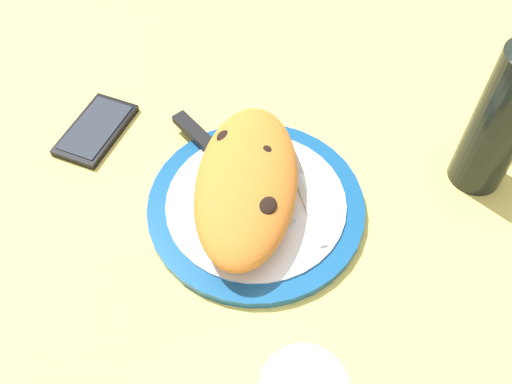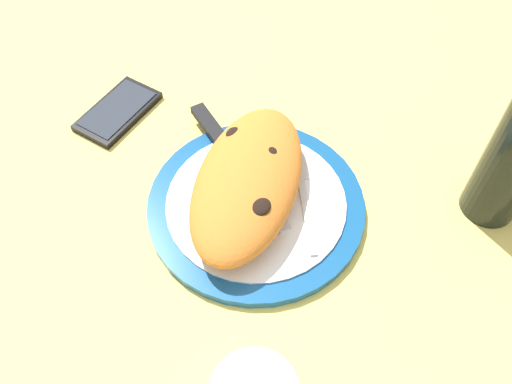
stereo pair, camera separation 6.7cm
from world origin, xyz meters
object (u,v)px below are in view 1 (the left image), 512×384
at_px(fork, 300,186).
at_px(smartphone, 96,129).
at_px(plate, 256,205).
at_px(knife, 213,150).
at_px(wine_bottle, 506,114).
at_px(calzone, 247,182).

relative_size(fork, smartphone, 1.09).
relative_size(plate, knife, 1.34).
xyz_separation_m(fork, wine_bottle, (0.00, -0.24, 0.10)).
bearing_deg(calzone, knife, 26.08).
xyz_separation_m(fork, smartphone, (0.14, 0.28, -0.01)).
distance_m(plate, smartphone, 0.27).
distance_m(plate, calzone, 0.04).
relative_size(plate, wine_bottle, 0.92).
height_order(calzone, knife, calzone).
relative_size(fork, knife, 0.75).
distance_m(calzone, smartphone, 0.26).
relative_size(calzone, smartphone, 1.90).
height_order(plate, wine_bottle, wine_bottle).
height_order(plate, calzone, calzone).
height_order(fork, smartphone, fork).
bearing_deg(calzone, plate, -130.00).
bearing_deg(smartphone, knife, -113.16).
bearing_deg(calzone, wine_bottle, -87.91).
bearing_deg(knife, plate, -150.72).
height_order(knife, smartphone, knife).
distance_m(fork, smartphone, 0.31).
relative_size(calzone, fork, 1.75).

